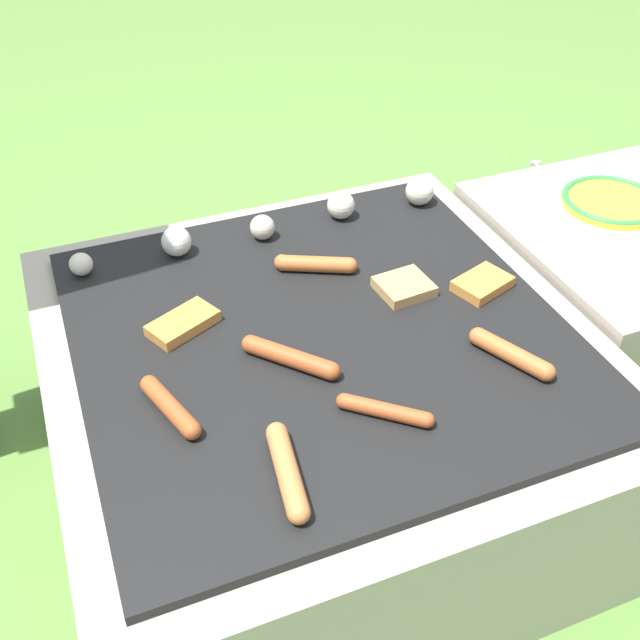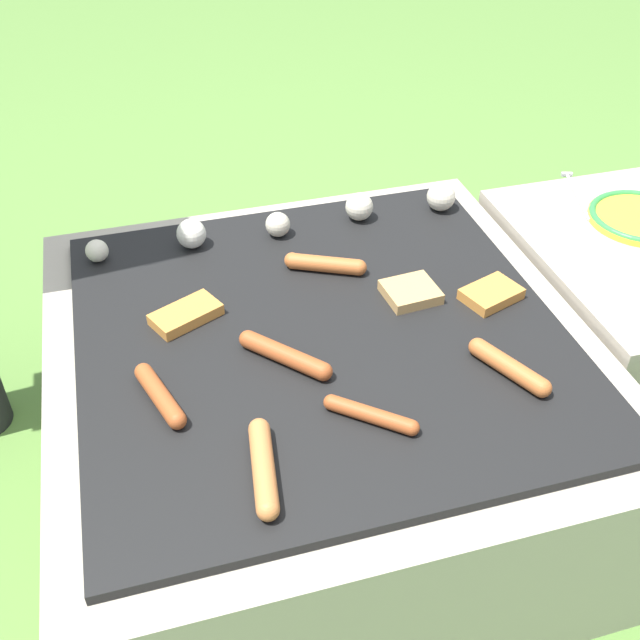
{
  "view_description": "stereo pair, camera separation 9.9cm",
  "coord_description": "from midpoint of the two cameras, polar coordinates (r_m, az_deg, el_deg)",
  "views": [
    {
      "loc": [
        -0.36,
        -0.9,
        1.17
      ],
      "look_at": [
        0.0,
        0.0,
        0.39
      ],
      "focal_mm": 42.0,
      "sensor_mm": 36.0,
      "label": 1
    },
    {
      "loc": [
        -0.26,
        -0.93,
        1.17
      ],
      "look_at": [
        0.0,
        0.0,
        0.39
      ],
      "focal_mm": 42.0,
      "sensor_mm": 36.0,
      "label": 2
    }
  ],
  "objects": [
    {
      "name": "ground_plane",
      "position": [
        1.51,
        -1.91,
        -11.63
      ],
      "size": [
        14.0,
        14.0,
        0.0
      ],
      "primitive_type": "plane",
      "color": "#567F38"
    },
    {
      "name": "grill",
      "position": [
        1.38,
        -2.07,
        -6.79
      ],
      "size": [
        0.9,
        0.9,
        0.37
      ],
      "color": "#A89E8C",
      "rests_on": "ground_plane"
    },
    {
      "name": "side_ledge",
      "position": [
        1.73,
        19.9,
        1.71
      ],
      "size": [
        0.51,
        0.56,
        0.37
      ],
      "color": "#A89E8C",
      "rests_on": "ground_plane"
    },
    {
      "name": "sausage_mid_left",
      "position": [
        1.38,
        -2.47,
        4.22
      ],
      "size": [
        0.15,
        0.09,
        0.03
      ],
      "color": "#B7602D",
      "rests_on": "grill"
    },
    {
      "name": "sausage_front_left",
      "position": [
        1.02,
        -5.36,
        -11.48
      ],
      "size": [
        0.05,
        0.17,
        0.03
      ],
      "color": "#C6753D",
      "rests_on": "grill"
    },
    {
      "name": "sausage_front_center",
      "position": [
        1.13,
        -13.86,
        -6.52
      ],
      "size": [
        0.06,
        0.14,
        0.03
      ],
      "color": "#A34C23",
      "rests_on": "grill"
    },
    {
      "name": "sausage_back_center",
      "position": [
        1.1,
        2.37,
        -7.0
      ],
      "size": [
        0.12,
        0.1,
        0.02
      ],
      "color": "#A34C23",
      "rests_on": "grill"
    },
    {
      "name": "sausage_back_right",
      "position": [
        1.18,
        -4.71,
        -2.92
      ],
      "size": [
        0.13,
        0.14,
        0.03
      ],
      "color": "#A34C23",
      "rests_on": "grill"
    },
    {
      "name": "sausage_mid_right",
      "position": [
        1.21,
        12.1,
        -2.61
      ],
      "size": [
        0.08,
        0.14,
        0.03
      ],
      "color": "#B7602D",
      "rests_on": "grill"
    },
    {
      "name": "bread_slice_left",
      "position": [
        1.28,
        -12.6,
        -0.32
      ],
      "size": [
        0.13,
        0.11,
        0.02
      ],
      "color": "#D18438",
      "rests_on": "grill"
    },
    {
      "name": "bread_slice_center",
      "position": [
        1.33,
        4.31,
        2.48
      ],
      "size": [
        0.1,
        0.09,
        0.02
      ],
      "color": "tan",
      "rests_on": "grill"
    },
    {
      "name": "bread_slice_right",
      "position": [
        1.36,
        10.24,
        2.66
      ],
      "size": [
        0.12,
        0.1,
        0.02
      ],
      "color": "#D18438",
      "rests_on": "grill"
    },
    {
      "name": "mushroom_row",
      "position": [
        1.49,
        -4.25,
        7.69
      ],
      "size": [
        0.74,
        0.07,
        0.06
      ],
      "color": "beige",
      "rests_on": "grill"
    },
    {
      "name": "plate_colorful",
      "position": [
        1.68,
        19.77,
        8.47
      ],
      "size": [
        0.21,
        0.21,
        0.02
      ],
      "color": "yellow",
      "rests_on": "side_ledge"
    },
    {
      "name": "fork_utensil",
      "position": [
        1.73,
        15.33,
        10.16
      ],
      "size": [
        0.07,
        0.19,
        0.01
      ],
      "color": "silver",
      "rests_on": "side_ledge"
    }
  ]
}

